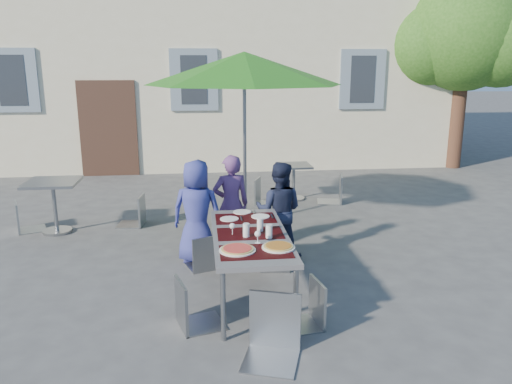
{
  "coord_description": "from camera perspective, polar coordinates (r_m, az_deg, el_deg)",
  "views": [
    {
      "loc": [
        0.09,
        -4.37,
        2.5
      ],
      "look_at": [
        0.77,
        1.61,
        0.98
      ],
      "focal_mm": 35.0,
      "sensor_mm": 36.0,
      "label": 1
    }
  ],
  "objects": [
    {
      "name": "bg_chair_l_1",
      "position": [
        9.22,
        0.76,
        1.86
      ],
      "size": [
        0.53,
        0.53,
        0.92
      ],
      "color": "gray",
      "rests_on": "ground"
    },
    {
      "name": "cafe_table_0",
      "position": [
        8.2,
        -22.11,
        -0.4
      ],
      "size": [
        0.76,
        0.76,
        0.82
      ],
      "color": "#94969B",
      "rests_on": "ground"
    },
    {
      "name": "chair_2",
      "position": [
        6.22,
        2.17,
        -4.67
      ],
      "size": [
        0.42,
        0.42,
        0.86
      ],
      "color": "gray",
      "rests_on": "ground"
    },
    {
      "name": "child_1",
      "position": [
        6.78,
        -2.86,
        -1.43
      ],
      "size": [
        0.54,
        0.39,
        1.37
      ],
      "primitive_type": "imported",
      "rotation": [
        0.0,
        0.0,
        3.27
      ],
      "color": "#5F3873",
      "rests_on": "ground"
    },
    {
      "name": "bg_chair_r_0",
      "position": [
        8.21,
        -13.68,
        -0.07
      ],
      "size": [
        0.46,
        0.46,
        0.93
      ],
      "color": "#8F969A",
      "rests_on": "ground"
    },
    {
      "name": "ground",
      "position": [
        5.04,
        -6.95,
        -15.74
      ],
      "size": [
        90.0,
        90.0,
        0.0
      ],
      "primitive_type": "plane",
      "color": "#404142",
      "rests_on": "ground"
    },
    {
      "name": "place_settings",
      "position": [
        6.0,
        -1.34,
        -2.72
      ],
      "size": [
        0.64,
        0.49,
        0.01
      ],
      "color": "white",
      "rests_on": "dining_table"
    },
    {
      "name": "child_0",
      "position": [
        6.49,
        -6.77,
        -2.25
      ],
      "size": [
        0.76,
        0.59,
        1.36
      ],
      "primitive_type": "imported",
      "rotation": [
        0.0,
        0.0,
        2.87
      ],
      "color": "navy",
      "rests_on": "ground"
    },
    {
      "name": "chair_3",
      "position": [
        4.91,
        -7.51,
        -9.39
      ],
      "size": [
        0.52,
        0.51,
        0.94
      ],
      "color": "gray",
      "rests_on": "ground"
    },
    {
      "name": "bg_chair_r_1",
      "position": [
        9.43,
        9.11,
        2.25
      ],
      "size": [
        0.53,
        0.52,
        0.99
      ],
      "color": "gray",
      "rests_on": "ground"
    },
    {
      "name": "pizza_near_right",
      "position": [
        4.97,
        2.57,
        -6.25
      ],
      "size": [
        0.33,
        0.33,
        0.03
      ],
      "color": "white",
      "rests_on": "dining_table"
    },
    {
      "name": "tree",
      "position": [
        13.56,
        22.91,
        16.27
      ],
      "size": [
        3.6,
        3.0,
        4.7
      ],
      "color": "#492D1F",
      "rests_on": "ground"
    },
    {
      "name": "bg_chair_l_0",
      "position": [
        8.49,
        -25.18,
        -0.67
      ],
      "size": [
        0.52,
        0.52,
        0.9
      ],
      "color": "#91999C",
      "rests_on": "ground"
    },
    {
      "name": "patio_umbrella",
      "position": [
        7.8,
        -1.35,
        13.83
      ],
      "size": [
        3.06,
        3.06,
        2.72
      ],
      "color": "#94969B",
      "rests_on": "ground"
    },
    {
      "name": "dining_table",
      "position": [
        5.42,
        -0.68,
        -5.31
      ],
      "size": [
        0.8,
        1.85,
        0.76
      ],
      "color": "#434247",
      "rests_on": "ground"
    },
    {
      "name": "chair_4",
      "position": [
        4.96,
        6.12,
        -9.71
      ],
      "size": [
        0.45,
        0.45,
        0.87
      ],
      "color": "#8E9499",
      "rests_on": "ground"
    },
    {
      "name": "pizza_near_left",
      "position": [
        4.9,
        -2.14,
        -6.56
      ],
      "size": [
        0.36,
        0.36,
        0.03
      ],
      "color": "white",
      "rests_on": "dining_table"
    },
    {
      "name": "chair_1",
      "position": [
        6.55,
        -3.18,
        -3.51
      ],
      "size": [
        0.47,
        0.47,
        0.89
      ],
      "color": "gray",
      "rests_on": "ground"
    },
    {
      "name": "cafe_table_1",
      "position": [
        9.61,
        4.32,
        1.73
      ],
      "size": [
        0.64,
        0.64,
        0.68
      ],
      "color": "#94969B",
      "rests_on": "ground"
    },
    {
      "name": "child_2",
      "position": [
        6.6,
        2.63,
        -2.14
      ],
      "size": [
        0.71,
        0.54,
        1.3
      ],
      "primitive_type": "imported",
      "rotation": [
        0.0,
        0.0,
        2.83
      ],
      "color": "#1A203A",
      "rests_on": "ground"
    },
    {
      "name": "chair_5",
      "position": [
        4.39,
        1.99,
        -11.17
      ],
      "size": [
        0.59,
        0.59,
        1.05
      ],
      "color": "#93989F",
      "rests_on": "ground"
    },
    {
      "name": "chair_0",
      "position": [
        6.27,
        -5.94,
        -4.52
      ],
      "size": [
        0.49,
        0.49,
        0.86
      ],
      "color": "gray",
      "rests_on": "ground"
    },
    {
      "name": "glassware",
      "position": [
        5.29,
        -0.04,
        -4.27
      ],
      "size": [
        0.44,
        0.44,
        0.15
      ],
      "color": "silver",
      "rests_on": "dining_table"
    }
  ]
}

